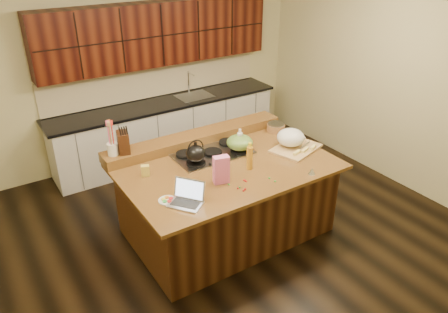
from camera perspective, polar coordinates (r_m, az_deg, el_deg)
room at (r=4.79m, az=0.32°, el=3.49°), size 5.52×5.02×2.72m
island at (r=5.21m, az=0.30°, el=-5.45°), size 2.40×1.60×0.92m
back_ledge at (r=5.49m, az=-3.68°, el=2.45°), size 2.40×0.30×0.12m
cooktop at (r=5.20m, az=-1.49°, el=0.44°), size 0.92×0.52×0.05m
back_counter at (r=6.88m, az=-7.80°, el=7.55°), size 3.70×0.66×2.40m
kettle at (r=4.90m, az=-3.71°, el=0.36°), size 0.28×0.28×0.20m
green_bowl at (r=5.19m, az=2.07°, el=1.84°), size 0.32×0.32×0.17m
laptop at (r=4.29m, az=-4.83°, el=-5.32°), size 0.39×0.41×0.22m
oil_bottle at (r=4.84m, az=3.36°, el=-0.19°), size 0.09×0.09×0.27m
vinegar_bottle at (r=5.21m, az=2.07°, el=1.85°), size 0.08×0.08×0.25m
wooden_tray at (r=5.38m, az=8.87°, el=2.16°), size 0.68×0.58×0.24m
ramekin_a at (r=5.63m, az=10.05°, el=2.30°), size 0.11×0.11×0.04m
ramekin_b at (r=5.51m, az=8.02°, el=1.90°), size 0.12×0.12×0.04m
ramekin_c at (r=5.70m, az=9.37°, el=2.67°), size 0.13×0.13×0.04m
strainer_bowl at (r=5.84m, az=6.79°, el=3.75°), size 0.31×0.31×0.09m
kitchen_timer at (r=4.87m, az=11.41°, el=-1.88°), size 0.10×0.10×0.07m
pink_bag at (r=4.56m, az=-0.37°, el=-1.73°), size 0.18×0.12×0.31m
candy_plate at (r=4.36m, az=-7.42°, el=-5.70°), size 0.20×0.20×0.01m
package_box at (r=4.80m, az=-10.24°, el=-1.83°), size 0.10×0.09×0.12m
utensil_crock at (r=5.06m, az=-14.33°, el=0.93°), size 0.13×0.13×0.14m
knife_block at (r=5.07m, az=-13.03°, el=1.82°), size 0.17×0.22×0.24m
gumdrop_0 at (r=4.51m, az=2.79°, el=-4.26°), size 0.02×0.02×0.02m
gumdrop_1 at (r=4.53m, az=2.03°, el=-4.06°), size 0.02×0.02×0.02m
gumdrop_2 at (r=4.52m, az=1.84°, el=-4.16°), size 0.02×0.02×0.02m
gumdrop_3 at (r=4.67m, az=6.69°, el=-3.22°), size 0.02×0.02×0.02m
gumdrop_4 at (r=4.66m, az=2.65°, el=-3.10°), size 0.02×0.02×0.02m
gumdrop_5 at (r=4.58m, az=0.63°, el=-3.68°), size 0.02×0.02×0.02m
gumdrop_6 at (r=4.64m, az=2.89°, el=-3.23°), size 0.02×0.02×0.02m
gumdrop_7 at (r=4.72m, az=5.94°, el=-2.82°), size 0.02×0.02×0.02m
gumdrop_8 at (r=4.48m, az=2.57°, el=-4.46°), size 0.02×0.02×0.02m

